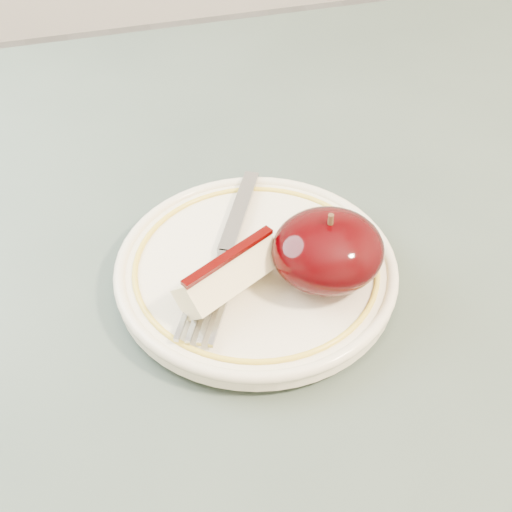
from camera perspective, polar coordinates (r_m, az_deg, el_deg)
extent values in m
cylinder|color=brown|center=(1.19, 14.59, 1.24)|extent=(0.05, 0.05, 0.71)
cube|color=#425148|center=(0.54, 2.01, -5.07)|extent=(0.90, 0.90, 0.04)
cylinder|color=#F4E9CC|center=(0.54, 0.00, -1.91)|extent=(0.11, 0.11, 0.01)
cylinder|color=#F4E9CC|center=(0.53, 0.00, -1.23)|extent=(0.21, 0.21, 0.01)
torus|color=#F4E9CC|center=(0.53, 0.00, -0.85)|extent=(0.21, 0.21, 0.01)
torus|color=gold|center=(0.53, 0.00, -0.75)|extent=(0.18, 0.18, 0.00)
ellipsoid|color=black|center=(0.51, 5.76, 0.47)|extent=(0.08, 0.08, 0.05)
cylinder|color=#472D19|center=(0.49, 5.99, 2.81)|extent=(0.00, 0.00, 0.01)
cube|color=beige|center=(0.50, -2.16, -1.58)|extent=(0.09, 0.07, 0.03)
cube|color=#340201|center=(0.48, -2.22, -0.02)|extent=(0.07, 0.04, 0.00)
cube|color=#94979C|center=(0.57, -1.35, 3.64)|extent=(0.06, 0.09, 0.00)
cube|color=#94979C|center=(0.52, -2.86, -0.68)|extent=(0.02, 0.03, 0.00)
cube|color=#94979C|center=(0.51, -3.56, -2.70)|extent=(0.03, 0.03, 0.00)
cube|color=#94979C|center=(0.48, -3.10, -5.43)|extent=(0.02, 0.04, 0.00)
cube|color=#94979C|center=(0.49, -4.00, -5.28)|extent=(0.02, 0.04, 0.00)
cube|color=#94979C|center=(0.49, -4.89, -5.13)|extent=(0.02, 0.04, 0.00)
cube|color=#94979C|center=(0.49, -5.77, -4.98)|extent=(0.02, 0.04, 0.00)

